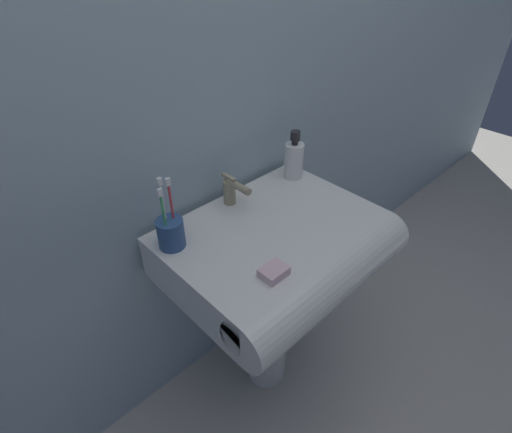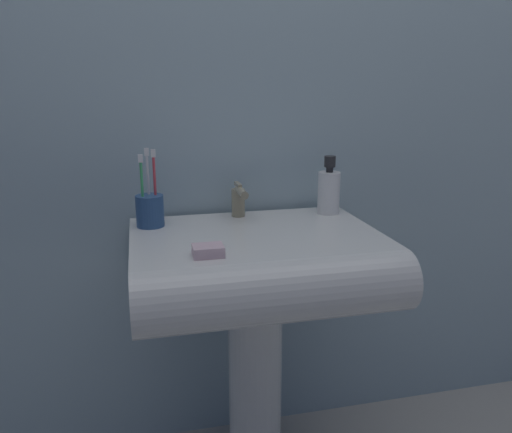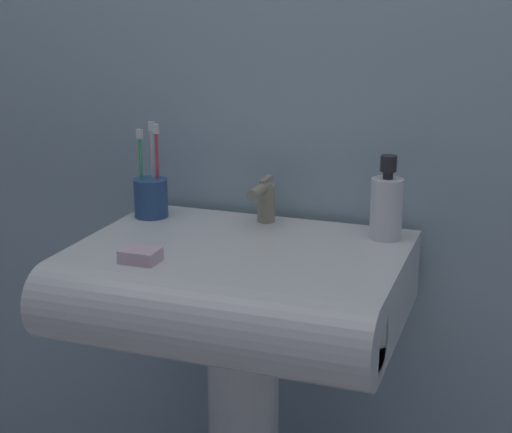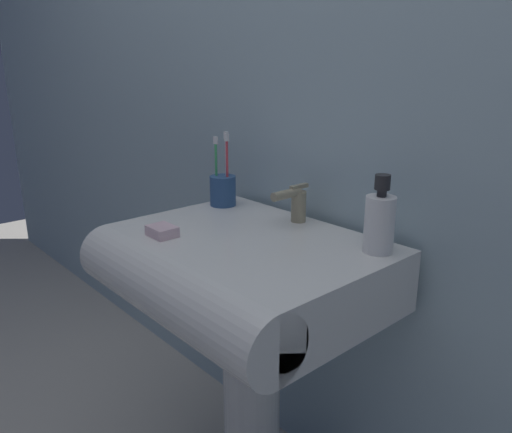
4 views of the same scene
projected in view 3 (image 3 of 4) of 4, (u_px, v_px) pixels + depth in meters
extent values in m
cube|color=white|center=(243.00, 280.00, 1.53)|extent=(0.62, 0.42, 0.14)
cylinder|color=white|center=(199.00, 322.00, 1.34)|extent=(0.62, 0.14, 0.14)
cylinder|color=tan|center=(266.00, 204.00, 1.65)|extent=(0.04, 0.04, 0.08)
cylinder|color=tan|center=(259.00, 191.00, 1.60)|extent=(0.02, 0.09, 0.02)
cube|color=tan|center=(266.00, 180.00, 1.63)|extent=(0.01, 0.06, 0.01)
cylinder|color=#2D5184|center=(151.00, 198.00, 1.68)|extent=(0.07, 0.07, 0.08)
cylinder|color=#3FB266|center=(141.00, 175.00, 1.67)|extent=(0.01, 0.01, 0.16)
cube|color=white|center=(139.00, 134.00, 1.64)|extent=(0.01, 0.01, 0.02)
cylinder|color=#D83F4C|center=(158.00, 172.00, 1.67)|extent=(0.01, 0.01, 0.17)
cube|color=white|center=(156.00, 129.00, 1.64)|extent=(0.01, 0.01, 0.02)
cylinder|color=white|center=(153.00, 170.00, 1.68)|extent=(0.01, 0.01, 0.17)
cube|color=white|center=(151.00, 126.00, 1.65)|extent=(0.01, 0.01, 0.02)
cylinder|color=white|center=(386.00, 209.00, 1.53)|extent=(0.06, 0.06, 0.12)
cylinder|color=#262628|center=(388.00, 175.00, 1.51)|extent=(0.02, 0.02, 0.01)
cylinder|color=#262628|center=(389.00, 163.00, 1.51)|extent=(0.03, 0.03, 0.03)
cube|color=silver|center=(140.00, 255.00, 1.41)|extent=(0.07, 0.05, 0.02)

